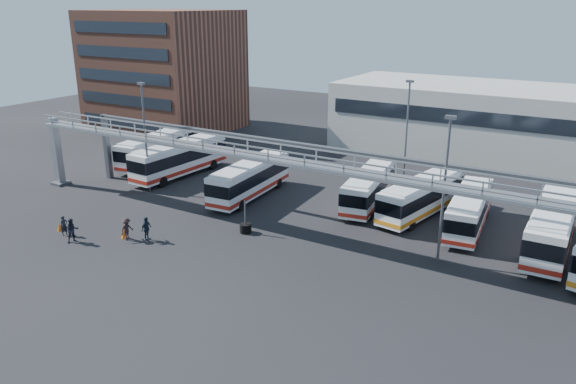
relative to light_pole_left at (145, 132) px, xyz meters
The scene contains 21 objects.
ground 18.78m from the light_pole_left, 26.57° to the right, with size 140.00×140.00×0.00m, color black.
gantry 16.14m from the light_pole_left, ahead, with size 51.40×5.15×7.10m.
apartment_building 28.52m from the light_pole_left, 129.29° to the left, with size 18.00×15.00×16.00m, color brown.
warehouse 41.07m from the light_pole_left, 46.97° to the left, with size 42.00×14.00×8.00m, color #9E9E99.
light_pole_left is the anchor object (origin of this frame).
light_pole_mid 28.02m from the light_pole_left, ahead, with size 0.70×0.35×10.21m.
light_pole_back 24.41m from the light_pole_left, 34.99° to the left, with size 0.70×0.35×10.21m.
bus_0 9.97m from the light_pole_left, 129.06° to the left, with size 3.84×11.27×3.36m.
bus_1 6.52m from the light_pole_left, 98.54° to the left, with size 3.19×11.65×3.51m.
bus_3 10.56m from the light_pole_left, 20.85° to the left, with size 3.28×10.96×3.28m.
bus_5 21.02m from the light_pole_left, 20.13° to the left, with size 3.86×10.54×3.13m.
bus_6 25.37m from the light_pole_left, 16.01° to the left, with size 4.26×10.68×3.16m.
bus_7 29.17m from the light_pole_left, 11.97° to the left, with size 3.39×10.26×3.06m.
bus_8 34.89m from the light_pole_left, ahead, with size 2.83×11.36×3.44m.
pedestrian_a 12.42m from the light_pole_left, 79.64° to the right, with size 0.57×0.38×1.58m, color black.
pedestrian_b 13.21m from the light_pole_left, 72.49° to the right, with size 0.91×0.71×1.88m, color black.
pedestrian_c 12.55m from the light_pole_left, 53.77° to the right, with size 1.13×0.65×1.75m, color #2E1F21.
pedestrian_d 12.83m from the light_pole_left, 46.63° to the right, with size 1.10×0.46×1.87m, color #1B2330.
cone_left 12.14m from the light_pole_left, 84.94° to the right, with size 0.41×0.41×0.65m, color #D2590B.
cone_right 12.40m from the light_pole_left, 55.42° to the right, with size 0.50×0.50×0.80m, color #D2590B.
tire_stack 15.07m from the light_pole_left, 14.75° to the right, with size 0.92×0.92×2.63m.
Camera 1 is at (21.34, -28.38, 17.05)m, focal length 35.00 mm.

